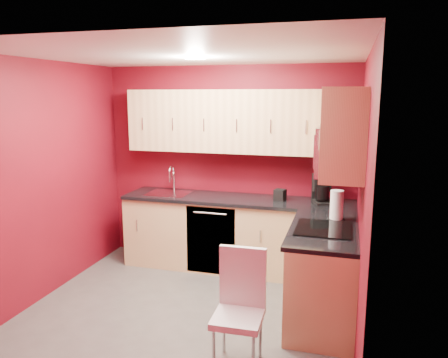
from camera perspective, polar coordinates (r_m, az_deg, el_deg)
The scene contains 21 objects.
floor at distance 4.60m, azimuth -4.68°, elevation -16.80°, with size 3.20×3.20×0.00m, color #4F4D4A.
ceiling at distance 4.09m, azimuth -5.25°, elevation 15.95°, with size 3.20×3.20×0.00m, color white.
wall_back at distance 5.57m, azimuth 0.54°, elevation 1.76°, with size 3.20×3.20×0.00m, color maroon.
wall_front at distance 2.87m, azimuth -15.75°, elevation -7.57°, with size 3.20×3.20×0.00m, color maroon.
wall_left at distance 4.96m, azimuth -22.49°, elevation -0.23°, with size 3.00×3.00×0.00m, color maroon.
wall_right at distance 3.91m, azimuth 17.57°, elevation -2.74°, with size 3.00×3.00×0.00m, color maroon.
base_cabinets_back at distance 5.43m, azimuth 1.72°, elevation -7.34°, with size 2.80×0.60×0.87m, color tan.
base_cabinets_right at distance 4.40m, azimuth 12.88°, elevation -12.14°, with size 0.60×1.30×0.87m, color tan.
countertop_back at distance 5.30m, azimuth 1.71°, elevation -2.71°, with size 2.80×0.63×0.04m, color black.
countertop_right at distance 4.23m, azimuth 12.92°, elevation -6.53°, with size 0.63×1.27×0.04m, color black.
upper_cabinets_back at distance 5.29m, azimuth 2.15°, elevation 7.53°, with size 2.80×0.35×0.75m, color tan.
upper_cabinets_right at distance 4.25m, azimuth 15.56°, elevation 7.14°, with size 0.35×1.55×0.75m.
microwave at distance 4.03m, azimuth 14.91°, elevation 3.74°, with size 0.42×0.76×0.42m.
cooktop at distance 4.19m, azimuth 12.84°, elevation -6.34°, with size 0.50×0.55×0.01m, color black.
sink at distance 5.58m, azimuth -7.23°, elevation -1.50°, with size 0.52×0.42×0.35m.
dishwasher_front at distance 5.24m, azimuth -1.75°, elevation -8.06°, with size 0.60×0.02×0.82m, color black.
downlight at distance 4.37m, azimuth -3.78°, elevation 15.45°, with size 0.20×0.20×0.01m, color white.
coffee_maker at distance 5.12m, azimuth 12.83°, elevation -1.31°, with size 0.20×0.27×0.34m, color black, non-canonical shape.
napkin_holder at distance 5.20m, azimuth 7.33°, elevation -2.07°, with size 0.12×0.12×0.13m, color black, non-canonical shape.
paper_towel at distance 4.49m, azimuth 14.50°, elevation -3.34°, with size 0.17×0.17×0.30m, color silver, non-canonical shape.
dining_chair at distance 3.57m, azimuth 1.84°, elevation -16.92°, with size 0.38×0.40×0.94m, color silver, non-canonical shape.
Camera 1 is at (1.46, -3.80, 2.14)m, focal length 35.00 mm.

